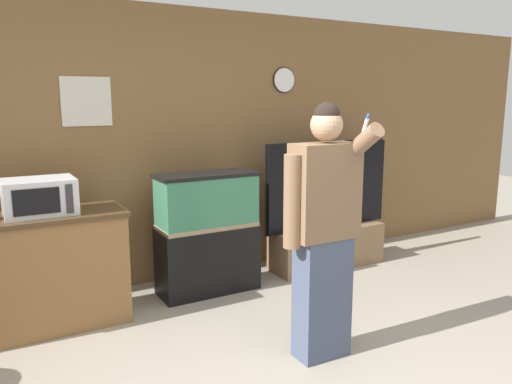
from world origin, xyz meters
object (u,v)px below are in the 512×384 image
Objects in this scene: microwave at (39,197)px; person_standing at (323,229)px; counter_island at (34,273)px; tv_on_stand at (327,231)px; aquarium_on_stand at (207,233)px.

person_standing is (1.57, -1.42, -0.13)m from microwave.
tv_on_stand is (2.86, 0.08, -0.07)m from counter_island.
microwave reaches higher than aquarium_on_stand.
person_standing is (1.65, -1.41, 0.45)m from counter_island.
person_standing reaches higher than tv_on_stand.
aquarium_on_stand reaches higher than counter_island.
aquarium_on_stand is 1.40m from tv_on_stand.
tv_on_stand is (1.39, 0.02, -0.17)m from aquarium_on_stand.
microwave is at bearing 2.94° from counter_island.
tv_on_stand is 1.99m from person_standing.
tv_on_stand is at bearing 0.87° from aquarium_on_stand.
microwave is 2.85m from tv_on_stand.
microwave is at bearing 137.88° from person_standing.
aquarium_on_stand is at bearing 2.16° from counter_island.
aquarium_on_stand is (1.47, 0.06, 0.10)m from counter_island.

